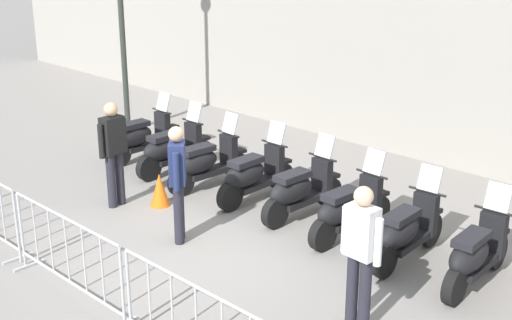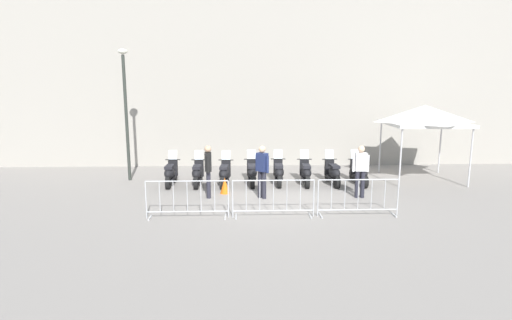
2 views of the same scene
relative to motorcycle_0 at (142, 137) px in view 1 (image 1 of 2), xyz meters
name	(u,v)px [view 1 (image 1 of 2)]	position (x,y,z in m)	size (l,w,h in m)	color
ground_plane	(182,248)	(3.59, -1.79, -0.45)	(120.00, 120.00, 0.00)	gray
motorcycle_0	(142,137)	(0.00, 0.00, 0.00)	(0.56, 1.72, 1.24)	black
motorcycle_1	(172,150)	(1.00, -0.02, 0.00)	(0.56, 1.72, 1.24)	black
motorcycle_2	(206,163)	(2.00, -0.04, 0.00)	(0.56, 1.72, 1.24)	black
motorcycle_3	(253,175)	(3.00, 0.14, 0.00)	(0.56, 1.73, 1.24)	black
motorcycle_4	(300,191)	(3.99, 0.20, 0.00)	(0.56, 1.72, 1.24)	black
motorcycle_5	(348,210)	(4.99, 0.16, 0.00)	(0.56, 1.72, 1.24)	black
motorcycle_6	(406,231)	(6.00, 0.17, 0.00)	(0.58, 1.73, 1.24)	black
motorcycle_7	(475,255)	(7.00, 0.22, 0.00)	(0.59, 1.72, 1.24)	black
barrier_segment_1	(68,257)	(3.68, -3.60, 0.07)	(2.30, 0.54, 1.07)	#B2B5B7
officer_near_row_end	(113,148)	(1.61, -1.60, 0.53)	(0.26, 0.55, 1.73)	#23232D
officer_mid_plaza	(178,177)	(3.37, -1.66, 0.53)	(0.44, 0.40, 1.73)	#23232D
officer_by_barriers	(361,250)	(6.58, -1.57, 0.53)	(0.55, 0.22, 1.73)	#23232D
traffic_cone	(160,190)	(2.09, -1.10, -0.18)	(0.32, 0.32, 0.55)	orange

